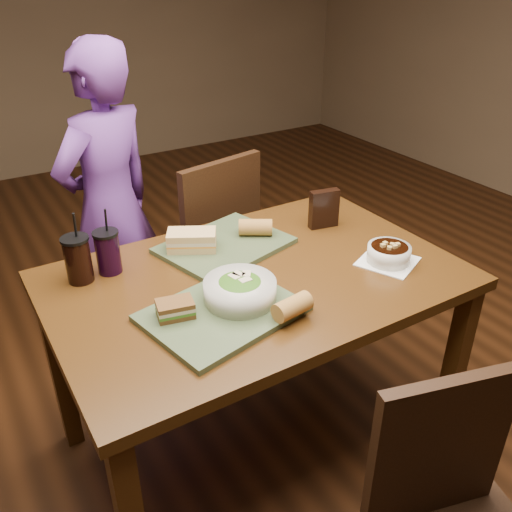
# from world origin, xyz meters

# --- Properties ---
(ground) EXTENTS (6.00, 6.00, 0.00)m
(ground) POSITION_xyz_m (0.00, 0.00, 0.00)
(ground) COLOR #381C0B
(ground) RESTS_ON ground
(dining_table) EXTENTS (1.30, 0.85, 0.75)m
(dining_table) POSITION_xyz_m (0.00, 0.00, 0.66)
(dining_table) COLOR #44270D
(dining_table) RESTS_ON ground
(chair_far) EXTENTS (0.48, 0.48, 0.93)m
(chair_far) POSITION_xyz_m (0.18, 0.66, 0.52)
(chair_far) COLOR black
(chair_far) RESTS_ON ground
(diner) EXTENTS (0.60, 0.52, 1.40)m
(diner) POSITION_xyz_m (-0.20, 0.89, 0.70)
(diner) COLOR #623085
(diner) RESTS_ON ground
(tray_near) EXTENTS (0.48, 0.40, 0.02)m
(tray_near) POSITION_xyz_m (-0.20, -0.14, 0.76)
(tray_near) COLOR #3E4D2F
(tray_near) RESTS_ON dining_table
(tray_far) EXTENTS (0.49, 0.42, 0.02)m
(tray_far) POSITION_xyz_m (0.00, 0.22, 0.76)
(tray_far) COLOR #3E4D2F
(tray_far) RESTS_ON dining_table
(salad_bowl) EXTENTS (0.21, 0.21, 0.07)m
(salad_bowl) POSITION_xyz_m (-0.13, -0.12, 0.80)
(salad_bowl) COLOR silver
(salad_bowl) RESTS_ON tray_near
(soup_bowl) EXTENTS (0.23, 0.23, 0.07)m
(soup_bowl) POSITION_xyz_m (0.42, -0.16, 0.78)
(soup_bowl) COLOR white
(soup_bowl) RESTS_ON dining_table
(sandwich_near) EXTENTS (0.11, 0.09, 0.05)m
(sandwich_near) POSITION_xyz_m (-0.32, -0.10, 0.79)
(sandwich_near) COLOR #593819
(sandwich_near) RESTS_ON tray_near
(sandwich_far) EXTENTS (0.19, 0.16, 0.07)m
(sandwich_far) POSITION_xyz_m (-0.11, 0.24, 0.80)
(sandwich_far) COLOR tan
(sandwich_far) RESTS_ON tray_far
(baguette_near) EXTENTS (0.12, 0.07, 0.06)m
(baguette_near) POSITION_xyz_m (-0.04, -0.27, 0.80)
(baguette_near) COLOR #AD7533
(baguette_near) RESTS_ON tray_near
(baguette_far) EXTENTS (0.13, 0.11, 0.06)m
(baguette_far) POSITION_xyz_m (0.13, 0.22, 0.80)
(baguette_far) COLOR #AD7533
(baguette_far) RESTS_ON tray_far
(cup_cola) EXTENTS (0.09, 0.09, 0.23)m
(cup_cola) POSITION_xyz_m (-0.49, 0.26, 0.83)
(cup_cola) COLOR black
(cup_cola) RESTS_ON dining_table
(cup_berry) EXTENTS (0.08, 0.08, 0.22)m
(cup_berry) POSITION_xyz_m (-0.39, 0.27, 0.82)
(cup_berry) COLOR black
(cup_berry) RESTS_ON dining_table
(chip_bag) EXTENTS (0.12, 0.05, 0.15)m
(chip_bag) POSITION_xyz_m (0.40, 0.17, 0.82)
(chip_bag) COLOR black
(chip_bag) RESTS_ON dining_table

